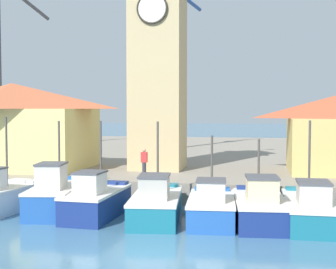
{
  "coord_description": "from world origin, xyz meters",
  "views": [
    {
      "loc": [
        3.53,
        -14.52,
        4.88
      ],
      "look_at": [
        -1.34,
        10.79,
        3.5
      ],
      "focal_mm": 50.0,
      "sensor_mm": 36.0,
      "label": 1
    }
  ],
  "objects_px": {
    "clock_tower": "(158,51)",
    "fishing_boat_right_inner": "(311,209)",
    "warehouse_left": "(12,125)",
    "port_crane_far": "(162,85)",
    "fishing_boat_mid_right": "(260,207)",
    "fishing_boat_center": "(211,207)",
    "fishing_boat_left_outer": "(56,195)",
    "fishing_boat_left_inner": "(96,200)",
    "fishing_boat_mid_left": "(156,204)",
    "dock_worker_near_tower": "(144,162)",
    "port_crane_near": "(0,87)"
  },
  "relations": [
    {
      "from": "warehouse_left",
      "to": "fishing_boat_left_outer",
      "type": "bearing_deg",
      "value": -49.32
    },
    {
      "from": "fishing_boat_mid_right",
      "to": "port_crane_far",
      "type": "bearing_deg",
      "value": 111.58
    },
    {
      "from": "clock_tower",
      "to": "fishing_boat_center",
      "type": "bearing_deg",
      "value": -64.54
    },
    {
      "from": "warehouse_left",
      "to": "port_crane_far",
      "type": "height_order",
      "value": "port_crane_far"
    },
    {
      "from": "port_crane_near",
      "to": "dock_worker_near_tower",
      "type": "xyz_separation_m",
      "value": [
        18.24,
        -16.24,
        -5.08
      ]
    },
    {
      "from": "port_crane_near",
      "to": "dock_worker_near_tower",
      "type": "height_order",
      "value": "port_crane_near"
    },
    {
      "from": "fishing_boat_right_inner",
      "to": "warehouse_left",
      "type": "height_order",
      "value": "warehouse_left"
    },
    {
      "from": "fishing_boat_left_outer",
      "to": "dock_worker_near_tower",
      "type": "relative_size",
      "value": 3.05
    },
    {
      "from": "fishing_boat_mid_right",
      "to": "fishing_boat_mid_left",
      "type": "bearing_deg",
      "value": -178.01
    },
    {
      "from": "warehouse_left",
      "to": "port_crane_near",
      "type": "bearing_deg",
      "value": 123.17
    },
    {
      "from": "fishing_boat_center",
      "to": "fishing_boat_left_inner",
      "type": "bearing_deg",
      "value": 179.98
    },
    {
      "from": "fishing_boat_left_outer",
      "to": "port_crane_near",
      "type": "xyz_separation_m",
      "value": [
        -15.07,
        20.76,
        6.21
      ]
    },
    {
      "from": "fishing_boat_left_outer",
      "to": "port_crane_far",
      "type": "height_order",
      "value": "port_crane_far"
    },
    {
      "from": "fishing_boat_mid_right",
      "to": "port_crane_near",
      "type": "relative_size",
      "value": 0.31
    },
    {
      "from": "clock_tower",
      "to": "dock_worker_near_tower",
      "type": "bearing_deg",
      "value": -89.08
    },
    {
      "from": "fishing_boat_left_inner",
      "to": "port_crane_far",
      "type": "bearing_deg",
      "value": 93.94
    },
    {
      "from": "port_crane_near",
      "to": "port_crane_far",
      "type": "xyz_separation_m",
      "value": [
        15.68,
        1.27,
        0.15
      ]
    },
    {
      "from": "fishing_boat_left_outer",
      "to": "dock_worker_near_tower",
      "type": "bearing_deg",
      "value": 54.99
    },
    {
      "from": "dock_worker_near_tower",
      "to": "fishing_boat_mid_right",
      "type": "bearing_deg",
      "value": -37.47
    },
    {
      "from": "fishing_boat_center",
      "to": "warehouse_left",
      "type": "height_order",
      "value": "warehouse_left"
    },
    {
      "from": "fishing_boat_left_outer",
      "to": "warehouse_left",
      "type": "xyz_separation_m",
      "value": [
        -6.28,
        7.3,
        3.07
      ]
    },
    {
      "from": "fishing_boat_mid_left",
      "to": "fishing_boat_right_inner",
      "type": "relative_size",
      "value": 1.0
    },
    {
      "from": "port_crane_near",
      "to": "warehouse_left",
      "type": "bearing_deg",
      "value": -56.83
    },
    {
      "from": "clock_tower",
      "to": "warehouse_left",
      "type": "bearing_deg",
      "value": -172.74
    },
    {
      "from": "fishing_boat_mid_right",
      "to": "warehouse_left",
      "type": "relative_size",
      "value": 0.49
    },
    {
      "from": "clock_tower",
      "to": "port_crane_far",
      "type": "height_order",
      "value": "port_crane_far"
    },
    {
      "from": "fishing_boat_mid_right",
      "to": "clock_tower",
      "type": "relative_size",
      "value": 0.32
    },
    {
      "from": "fishing_boat_left_inner",
      "to": "fishing_boat_center",
      "type": "distance_m",
      "value": 5.22
    },
    {
      "from": "fishing_boat_center",
      "to": "fishing_boat_left_outer",
      "type": "bearing_deg",
      "value": 176.29
    },
    {
      "from": "clock_tower",
      "to": "fishing_boat_right_inner",
      "type": "bearing_deg",
      "value": -45.64
    },
    {
      "from": "fishing_boat_right_inner",
      "to": "clock_tower",
      "type": "height_order",
      "value": "clock_tower"
    },
    {
      "from": "warehouse_left",
      "to": "fishing_boat_mid_right",
      "type": "bearing_deg",
      "value": -25.75
    },
    {
      "from": "fishing_boat_left_inner",
      "to": "port_crane_near",
      "type": "relative_size",
      "value": 0.27
    },
    {
      "from": "fishing_boat_left_outer",
      "to": "clock_tower",
      "type": "relative_size",
      "value": 0.32
    },
    {
      "from": "fishing_boat_left_inner",
      "to": "fishing_boat_right_inner",
      "type": "bearing_deg",
      "value": 2.14
    },
    {
      "from": "fishing_boat_right_inner",
      "to": "port_crane_near",
      "type": "distance_m",
      "value": 34.42
    },
    {
      "from": "fishing_boat_left_outer",
      "to": "fishing_boat_mid_left",
      "type": "distance_m",
      "value": 4.95
    },
    {
      "from": "fishing_boat_mid_right",
      "to": "fishing_boat_center",
      "type": "bearing_deg",
      "value": -174.33
    },
    {
      "from": "clock_tower",
      "to": "dock_worker_near_tower",
      "type": "relative_size",
      "value": 9.67
    },
    {
      "from": "warehouse_left",
      "to": "fishing_boat_mid_left",
      "type": "bearing_deg",
      "value": -34.61
    },
    {
      "from": "fishing_boat_left_inner",
      "to": "port_crane_near",
      "type": "xyz_separation_m",
      "value": [
        -17.23,
        21.24,
        6.27
      ]
    },
    {
      "from": "fishing_boat_mid_right",
      "to": "port_crane_near",
      "type": "bearing_deg",
      "value": 139.35
    },
    {
      "from": "fishing_boat_mid_left",
      "to": "fishing_boat_right_inner",
      "type": "bearing_deg",
      "value": 2.64
    },
    {
      "from": "fishing_boat_mid_left",
      "to": "dock_worker_near_tower",
      "type": "xyz_separation_m",
      "value": [
        -1.76,
        4.96,
        1.24
      ]
    },
    {
      "from": "port_crane_near",
      "to": "port_crane_far",
      "type": "distance_m",
      "value": 15.74
    },
    {
      "from": "fishing_boat_center",
      "to": "fishing_boat_mid_right",
      "type": "distance_m",
      "value": 2.06
    },
    {
      "from": "clock_tower",
      "to": "port_crane_far",
      "type": "xyz_separation_m",
      "value": [
        -2.5,
        13.53,
        -1.34
      ]
    },
    {
      "from": "warehouse_left",
      "to": "port_crane_far",
      "type": "bearing_deg",
      "value": 64.94
    },
    {
      "from": "fishing_boat_mid_left",
      "to": "fishing_boat_center",
      "type": "xyz_separation_m",
      "value": [
        2.45,
        -0.05,
        -0.03
      ]
    },
    {
      "from": "fishing_boat_mid_left",
      "to": "fishing_boat_center",
      "type": "height_order",
      "value": "fishing_boat_mid_left"
    }
  ]
}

